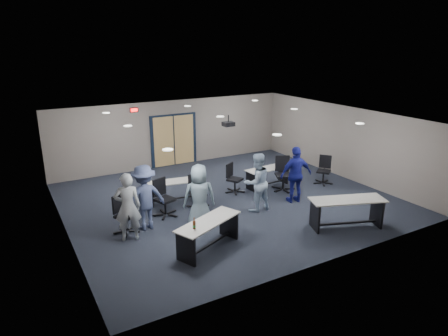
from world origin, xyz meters
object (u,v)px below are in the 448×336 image
table_front_left (208,230)px  table_back_left (175,187)px  person_gray (128,207)px  person_plaid (199,197)px  chair_back_a (165,198)px  person_navy (296,175)px  chair_back_d (283,174)px  chair_loose_right (324,170)px  chair_back_b (198,192)px  chair_back_c (235,178)px  table_back_right (268,174)px  person_back (144,197)px  person_lightblue (257,182)px  chair_loose_left (126,214)px  table_front_right (347,208)px

table_front_left → table_back_left: table_front_left is taller
person_gray → person_plaid: size_ratio=1.00×
chair_back_a → person_plaid: person_plaid is taller
table_front_left → person_gray: 2.18m
person_navy → person_plaid: bearing=13.3°
chair_back_d → chair_loose_right: bearing=19.2°
chair_loose_right → person_plaid: person_plaid is taller
chair_loose_right → person_plaid: (-5.51, -1.03, 0.40)m
chair_back_b → chair_back_c: (1.71, 0.62, -0.02)m
table_back_right → person_plaid: 4.04m
person_plaid → person_navy: size_ratio=1.00×
person_back → table_front_left: bearing=112.2°
table_front_left → person_gray: size_ratio=1.08×
table_front_left → person_gray: bearing=112.8°
table_back_right → chair_back_c: (-1.32, 0.06, 0.04)m
chair_back_d → chair_back_b: bearing=-155.1°
chair_back_b → person_lightblue: size_ratio=0.58×
person_gray → chair_back_b: bearing=-142.3°
table_back_left → chair_back_d: 3.79m
chair_loose_left → table_front_left: bearing=-84.7°
table_back_right → chair_loose_right: size_ratio=1.67×
table_front_left → chair_loose_left: size_ratio=1.89×
chair_loose_right → person_lightblue: size_ratio=0.57×
person_navy → chair_back_d: bearing=-96.8°
table_front_right → chair_back_a: (-4.09, 3.19, -0.01)m
chair_back_a → chair_back_b: size_ratio=1.06×
person_gray → person_lightblue: size_ratio=1.01×
table_front_right → chair_back_d: bearing=105.8°
chair_back_b → chair_back_d: bearing=3.8°
chair_back_c → person_plaid: 2.96m
chair_loose_right → person_plaid: size_ratio=0.56×
table_front_left → table_front_right: (3.91, -0.77, 0.04)m
table_back_right → person_navy: person_navy is taller
person_back → chair_back_b: bearing=-168.3°
chair_back_b → person_back: 1.98m
chair_back_b → person_back: (-1.87, -0.55, 0.39)m
table_back_left → chair_back_c: 2.13m
person_gray → person_lightblue: (3.95, -0.04, -0.01)m
table_back_right → person_lightblue: size_ratio=0.95×
table_back_right → chair_back_a: 4.16m
table_front_left → chair_back_b: chair_back_b is taller
chair_loose_right → person_navy: bearing=-105.0°
table_front_left → chair_back_c: table_front_left is taller
chair_loose_right → person_back: (-6.82, -0.33, 0.40)m
chair_back_a → chair_back_b: bearing=-18.1°
chair_back_a → chair_loose_left: size_ratio=1.06×
person_navy → person_back: size_ratio=1.00×
chair_back_a → person_lightblue: size_ratio=0.62×
table_back_right → chair_back_b: 3.08m
table_front_right → person_navy: person_navy is taller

